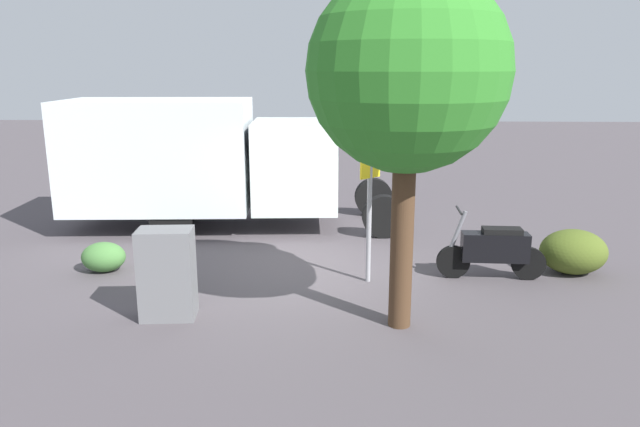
{
  "coord_description": "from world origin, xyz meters",
  "views": [
    {
      "loc": [
        -0.49,
        9.86,
        3.48
      ],
      "look_at": [
        -0.14,
        0.3,
        1.12
      ],
      "focal_mm": 33.26,
      "sensor_mm": 36.0,
      "label": 1
    }
  ],
  "objects": [
    {
      "name": "ground_plane",
      "position": [
        0.0,
        0.0,
        0.0
      ],
      "size": [
        60.0,
        60.0,
        0.0
      ],
      "primitive_type": "plane",
      "color": "#4B4449"
    },
    {
      "name": "box_truck_near",
      "position": [
        2.51,
        -2.92,
        1.57
      ],
      "size": [
        7.35,
        2.6,
        2.81
      ],
      "rotation": [
        0.0,
        0.0,
        3.2
      ],
      "color": "black",
      "rests_on": "ground"
    },
    {
      "name": "motorcycle",
      "position": [
        -3.06,
        0.27,
        0.52
      ],
      "size": [
        1.81,
        0.55,
        1.2
      ],
      "rotation": [
        0.0,
        0.0,
        -0.04
      ],
      "color": "black",
      "rests_on": "ground"
    },
    {
      "name": "stop_sign",
      "position": [
        -0.95,
        0.49,
        2.0
      ],
      "size": [
        0.71,
        0.33,
        3.0
      ],
      "color": "#9E9EA3",
      "rests_on": "ground"
    },
    {
      "name": "street_tree",
      "position": [
        -1.31,
        2.2,
        3.41
      ],
      "size": [
        2.58,
        2.58,
        4.73
      ],
      "color": "#47301E",
      "rests_on": "ground"
    },
    {
      "name": "utility_cabinet",
      "position": [
        1.95,
        2.04,
        0.65
      ],
      "size": [
        0.8,
        0.55,
        1.3
      ],
      "primitive_type": "cube",
      "rotation": [
        0.0,
        0.0,
        0.08
      ],
      "color": "slate",
      "rests_on": "ground"
    },
    {
      "name": "bike_rack_hoop",
      "position": [
        2.34,
        0.68,
        0.0
      ],
      "size": [
        0.85,
        0.11,
        0.85
      ],
      "primitive_type": "torus",
      "rotation": [
        1.57,
        0.0,
        -0.08
      ],
      "color": "#B7B7BC",
      "rests_on": "ground"
    },
    {
      "name": "shrub_near_sign",
      "position": [
        3.66,
        0.14,
        0.26
      ],
      "size": [
        0.76,
        0.62,
        0.52
      ],
      "primitive_type": "ellipsoid",
      "color": "#457839",
      "rests_on": "ground"
    },
    {
      "name": "shrub_mid_verge",
      "position": [
        -4.51,
        -0.06,
        0.39
      ],
      "size": [
        1.14,
        0.93,
        0.78
      ],
      "primitive_type": "ellipsoid",
      "color": "#495A1E",
      "rests_on": "ground"
    }
  ]
}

